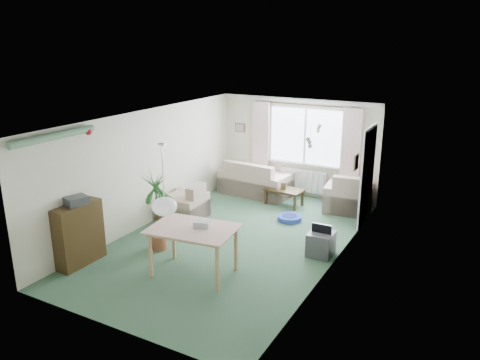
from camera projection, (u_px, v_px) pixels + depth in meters
The scene contains 25 objects.
ground at pixel (233, 241), 9.06m from camera, with size 6.50×6.50×0.00m, color #32543C.
window at pixel (306, 136), 11.24m from camera, with size 1.80×0.03×1.30m, color white.
curtain_rod at pixel (306, 105), 10.95m from camera, with size 2.60×0.03×0.03m, color black.
curtain_left at pixel (261, 142), 11.75m from camera, with size 0.45×0.08×2.00m, color beige.
curtain_right at pixel (351, 152), 10.70m from camera, with size 0.45×0.08×2.00m, color beige.
radiator at pixel (303, 180), 11.53m from camera, with size 1.20×0.10×0.55m, color white.
doorway at pixel (368, 177), 9.70m from camera, with size 0.03×0.95×2.00m, color black.
pendant_lamp at pixel (164, 207), 6.60m from camera, with size 0.36×0.36×0.36m, color white.
tinsel_garland at pixel (54, 136), 7.34m from camera, with size 1.60×1.60×0.12m, color #196626.
bauble_cluster_a at pixel (318, 126), 8.57m from camera, with size 0.20×0.20×0.20m, color silver.
bauble_cluster_b at pixel (310, 139), 7.43m from camera, with size 0.20×0.20×0.20m, color silver.
wall_picture_back at pixel (240, 128), 12.05m from camera, with size 0.28×0.03×0.22m, color brown.
wall_picture_right at pixel (356, 162), 8.71m from camera, with size 0.03×0.24×0.30m, color brown.
sofa at pixel (256, 178), 11.65m from camera, with size 1.73×0.91×0.86m, color #C0B691.
armchair_corner at pixel (349, 192), 10.54m from camera, with size 0.99×0.94×0.89m, color beige.
armchair_left at pixel (183, 201), 10.05m from camera, with size 0.89×0.84×0.79m, color beige.
coffee_table at pixel (284, 197), 10.96m from camera, with size 0.87×0.48×0.39m, color black.
photo_frame at pixel (283, 186), 10.83m from camera, with size 0.12×0.02×0.16m, color brown.
bookshelf at pixel (79, 234), 7.99m from camera, with size 0.30×0.89×1.09m, color black.
hifi_box at pixel (76, 201), 7.82m from camera, with size 0.28×0.35×0.14m, color #38393D.
houseplant at pixel (157, 211), 8.50m from camera, with size 0.64×0.64×1.50m, color #1C531F.
dining_table at pixel (194, 252), 7.68m from camera, with size 1.28×0.86×0.80m, color #B0785F.
gift_box at pixel (202, 225), 7.58m from camera, with size 0.25×0.18×0.12m, color #B1B2BC.
tv_cube at pixel (321, 244), 8.41m from camera, with size 0.43×0.47×0.43m, color #303034.
pet_bed at pixel (290, 218), 10.06m from camera, with size 0.51×0.51×0.10m, color #202495.
Camera 1 is at (4.11, -7.24, 3.76)m, focal length 35.00 mm.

